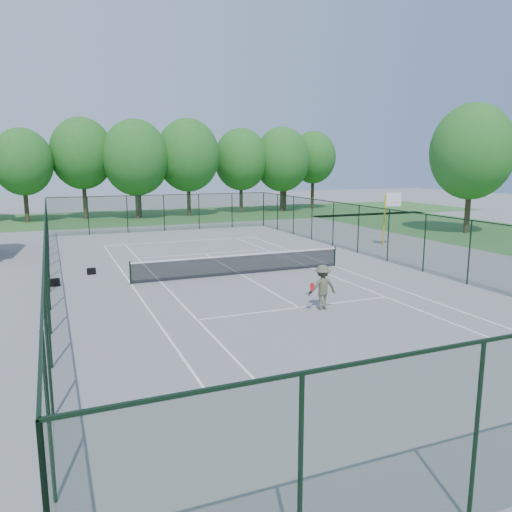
% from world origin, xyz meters
% --- Properties ---
extents(ground, '(140.00, 140.00, 0.00)m').
position_xyz_m(ground, '(0.00, 0.00, 0.00)').
color(ground, gray).
rests_on(ground, ground).
extents(grass_far, '(80.00, 16.00, 0.01)m').
position_xyz_m(grass_far, '(0.00, 30.00, 0.01)').
color(grass_far, '#3B7431').
rests_on(grass_far, ground).
extents(court_lines, '(11.05, 23.85, 0.01)m').
position_xyz_m(court_lines, '(0.00, 0.00, 0.00)').
color(court_lines, white).
rests_on(court_lines, ground).
extents(tennis_net, '(11.08, 0.08, 1.10)m').
position_xyz_m(tennis_net, '(0.00, 0.00, 0.58)').
color(tennis_net, black).
rests_on(tennis_net, ground).
extents(fence_enclosure, '(18.05, 36.05, 3.02)m').
position_xyz_m(fence_enclosure, '(0.00, 0.00, 1.56)').
color(fence_enclosure, '#1B3620').
rests_on(fence_enclosure, ground).
extents(tree_line_far, '(39.40, 6.40, 9.70)m').
position_xyz_m(tree_line_far, '(0.00, 30.00, 5.99)').
color(tree_line_far, '#3C301E').
rests_on(tree_line_far, ground).
extents(basketball_goal, '(1.20, 1.43, 3.65)m').
position_xyz_m(basketball_goal, '(12.40, 4.44, 2.57)').
color(basketball_goal, yellow).
rests_on(basketball_goal, ground).
extents(tree_side, '(6.47, 6.47, 10.24)m').
position_xyz_m(tree_side, '(22.36, 7.44, 6.46)').
color(tree_side, '#3C301E').
rests_on(tree_side, ground).
extents(sports_bag_a, '(0.44, 0.27, 0.35)m').
position_xyz_m(sports_bag_a, '(-8.77, 0.99, 0.17)').
color(sports_bag_a, black).
rests_on(sports_bag_a, ground).
extents(sports_bag_b, '(0.44, 0.30, 0.32)m').
position_xyz_m(sports_bag_b, '(-7.02, 2.95, 0.16)').
color(sports_bag_b, black).
rests_on(sports_bag_b, ground).
extents(tennis_player, '(1.93, 0.90, 1.74)m').
position_xyz_m(tennis_player, '(0.73, -6.90, 0.87)').
color(tennis_player, '#51553C').
rests_on(tennis_player, ground).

